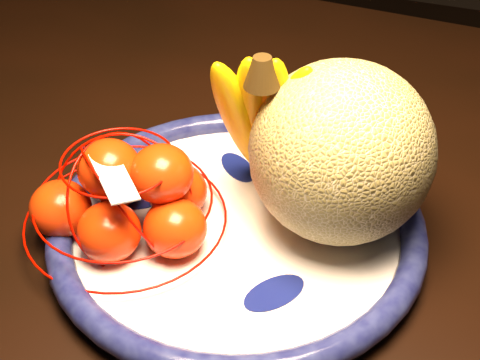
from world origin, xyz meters
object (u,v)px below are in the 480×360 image
(dining_table, at_px, (176,181))
(cantaloupe, at_px, (341,152))
(mandarin_bag, at_px, (129,198))
(banana_bunch, at_px, (263,114))
(fruit_bowl, at_px, (237,225))

(dining_table, relative_size, cantaloupe, 8.69)
(cantaloupe, xyz_separation_m, mandarin_bag, (-0.20, -0.08, -0.05))
(banana_bunch, distance_m, mandarin_bag, 0.16)
(cantaloupe, xyz_separation_m, banana_bunch, (-0.09, 0.02, 0.01))
(cantaloupe, height_order, mandarin_bag, cantaloupe)
(mandarin_bag, bearing_deg, fruit_bowl, 21.22)
(fruit_bowl, height_order, mandarin_bag, mandarin_bag)
(dining_table, height_order, mandarin_bag, mandarin_bag)
(dining_table, relative_size, banana_bunch, 7.80)
(cantaloupe, bearing_deg, dining_table, 154.87)
(dining_table, bearing_deg, mandarin_bag, -74.11)
(dining_table, bearing_deg, fruit_bowl, -43.20)
(cantaloupe, relative_size, banana_bunch, 0.90)
(banana_bunch, relative_size, mandarin_bag, 0.94)
(dining_table, distance_m, cantaloupe, 0.33)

